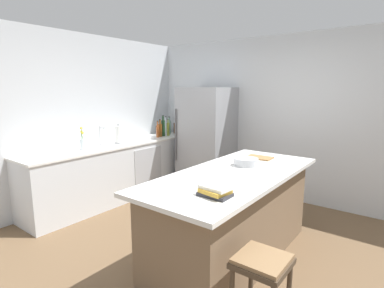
# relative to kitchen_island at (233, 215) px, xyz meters

# --- Properties ---
(ground_plane) EXTENTS (7.20, 7.20, 0.00)m
(ground_plane) POSITION_rel_kitchen_island_xyz_m (-0.31, -0.15, -0.47)
(ground_plane) COLOR brown
(wall_rear) EXTENTS (6.00, 0.10, 2.60)m
(wall_rear) POSITION_rel_kitchen_island_xyz_m (-0.31, 2.10, 0.83)
(wall_rear) COLOR silver
(wall_rear) RESTS_ON ground_plane
(wall_left) EXTENTS (0.10, 6.00, 2.60)m
(wall_left) POSITION_rel_kitchen_island_xyz_m (-2.76, -0.15, 0.83)
(wall_left) COLOR silver
(wall_left) RESTS_ON ground_plane
(counter_run_left) EXTENTS (0.66, 3.07, 0.91)m
(counter_run_left) POSITION_rel_kitchen_island_xyz_m (-2.39, 0.43, -0.02)
(counter_run_left) COLOR silver
(counter_run_left) RESTS_ON ground_plane
(kitchen_island) EXTENTS (0.97, 2.27, 0.93)m
(kitchen_island) POSITION_rel_kitchen_island_xyz_m (0.00, 0.00, 0.00)
(kitchen_island) COLOR #7A6047
(kitchen_island) RESTS_ON ground_plane
(refrigerator) EXTENTS (0.84, 0.76, 1.79)m
(refrigerator) POSITION_rel_kitchen_island_xyz_m (-1.51, 1.68, 0.43)
(refrigerator) COLOR #93969B
(refrigerator) RESTS_ON ground_plane
(bar_stool) EXTENTS (0.36, 0.36, 0.62)m
(bar_stool) POSITION_rel_kitchen_island_xyz_m (0.69, -0.80, 0.04)
(bar_stool) COLOR #473828
(bar_stool) RESTS_ON ground_plane
(sink_faucet) EXTENTS (0.15, 0.05, 0.30)m
(sink_faucet) POSITION_rel_kitchen_island_xyz_m (-2.44, 0.17, 0.59)
(sink_faucet) COLOR silver
(sink_faucet) RESTS_ON counter_run_left
(flower_vase) EXTENTS (0.07, 0.07, 0.33)m
(flower_vase) POSITION_rel_kitchen_island_xyz_m (-2.38, -0.19, 0.54)
(flower_vase) COLOR silver
(flower_vase) RESTS_ON counter_run_left
(paper_towel_roll) EXTENTS (0.14, 0.14, 0.31)m
(paper_towel_roll) POSITION_rel_kitchen_island_xyz_m (-2.39, 0.47, 0.57)
(paper_towel_roll) COLOR gray
(paper_towel_roll) RESTS_ON counter_run_left
(syrup_bottle) EXTENTS (0.07, 0.07, 0.29)m
(syrup_bottle) POSITION_rel_kitchen_island_xyz_m (-2.37, 1.85, 0.55)
(syrup_bottle) COLOR #5B3319
(syrup_bottle) RESTS_ON counter_run_left
(gin_bottle) EXTENTS (0.07, 0.07, 0.33)m
(gin_bottle) POSITION_rel_kitchen_island_xyz_m (-2.45, 1.76, 0.57)
(gin_bottle) COLOR #8CB79E
(gin_bottle) RESTS_ON counter_run_left
(soda_bottle) EXTENTS (0.07, 0.07, 0.34)m
(soda_bottle) POSITION_rel_kitchen_island_xyz_m (-2.45, 1.66, 0.57)
(soda_bottle) COLOR silver
(soda_bottle) RESTS_ON counter_run_left
(olive_oil_bottle) EXTENTS (0.05, 0.05, 0.31)m
(olive_oil_bottle) POSITION_rel_kitchen_island_xyz_m (-2.30, 1.56, 0.56)
(olive_oil_bottle) COLOR olive
(olive_oil_bottle) RESTS_ON counter_run_left
(wine_bottle) EXTENTS (0.07, 0.07, 0.39)m
(wine_bottle) POSITION_rel_kitchen_island_xyz_m (-2.33, 1.46, 0.59)
(wine_bottle) COLOR #19381E
(wine_bottle) RESTS_ON counter_run_left
(whiskey_bottle) EXTENTS (0.07, 0.07, 0.32)m
(whiskey_bottle) POSITION_rel_kitchen_island_xyz_m (-2.32, 1.37, 0.56)
(whiskey_bottle) COLOR brown
(whiskey_bottle) RESTS_ON counter_run_left
(vinegar_bottle) EXTENTS (0.05, 0.05, 0.30)m
(vinegar_bottle) POSITION_rel_kitchen_island_xyz_m (-2.30, 1.28, 0.55)
(vinegar_bottle) COLOR #994C23
(vinegar_bottle) RESTS_ON counter_run_left
(cookbook_stack) EXTENTS (0.25, 0.21, 0.09)m
(cookbook_stack) POSITION_rel_kitchen_island_xyz_m (0.22, -0.70, 0.50)
(cookbook_stack) COLOR #2D2D33
(cookbook_stack) RESTS_ON kitchen_island
(mixing_bowl) EXTENTS (0.27, 0.27, 0.08)m
(mixing_bowl) POSITION_rel_kitchen_island_xyz_m (-0.04, 0.33, 0.50)
(mixing_bowl) COLOR #B2B5BA
(mixing_bowl) RESTS_ON kitchen_island
(cutting_board) EXTENTS (0.31, 0.21, 0.02)m
(cutting_board) POSITION_rel_kitchen_island_xyz_m (-0.08, 0.75, 0.47)
(cutting_board) COLOR #9E7042
(cutting_board) RESTS_ON kitchen_island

